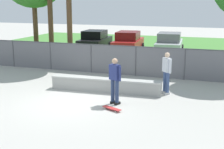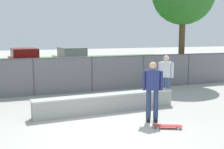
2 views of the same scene
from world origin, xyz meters
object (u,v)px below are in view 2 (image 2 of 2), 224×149
Objects in this scene: car_silver at (72,59)px; bystander at (166,76)px; skateboard at (168,126)px; skateboarder at (152,89)px; concrete_ledge at (106,103)px; car_red at (25,61)px.

bystander is at bearing -81.74° from car_silver.
car_silver is at bearing 89.90° from skateboard.
skateboarder is 1.00× the size of bystander.
car_silver is at bearing 84.31° from concrete_ledge.
bystander is at bearing 61.02° from skateboard.
car_silver is 2.38× the size of bystander.
car_red reaches higher than concrete_ledge.
skateboarder is 1.18m from skateboard.
concrete_ledge is 1.15× the size of car_red.
car_red is 2.38× the size of bystander.
skateboard is (0.12, -0.71, -0.94)m from skateboarder.
bystander is at bearing 51.18° from skateboarder.
car_red is (-3.04, 12.44, -0.17)m from skateboarder.
concrete_ledge is 2.47m from skateboard.
skateboarder is 12.81m from car_red.
skateboarder is 12.44m from car_silver.
car_red is (-2.10, 10.94, 0.53)m from concrete_ledge.
concrete_ledge is 11.00m from car_silver.
skateboarder reaches higher than car_silver.
car_red is at bearing 103.75° from skateboarder.
skateboarder reaches higher than car_red.
concrete_ledge is 1.15× the size of car_silver.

